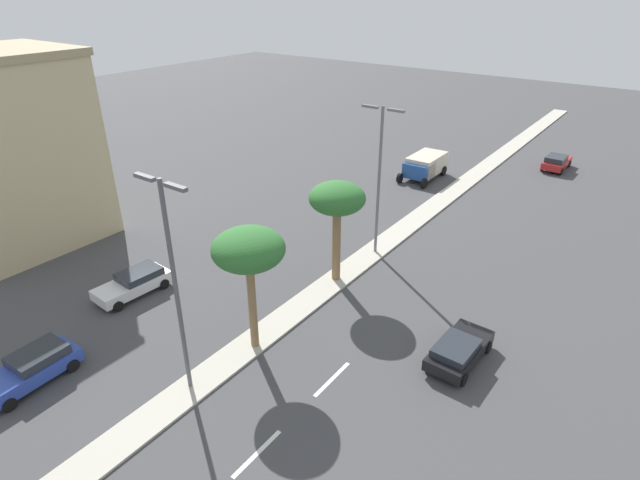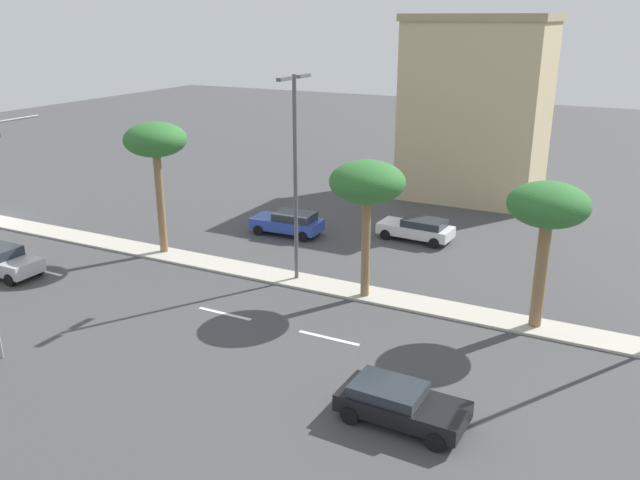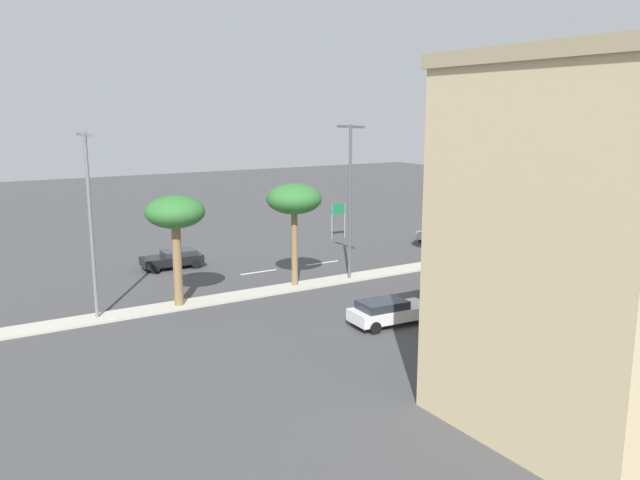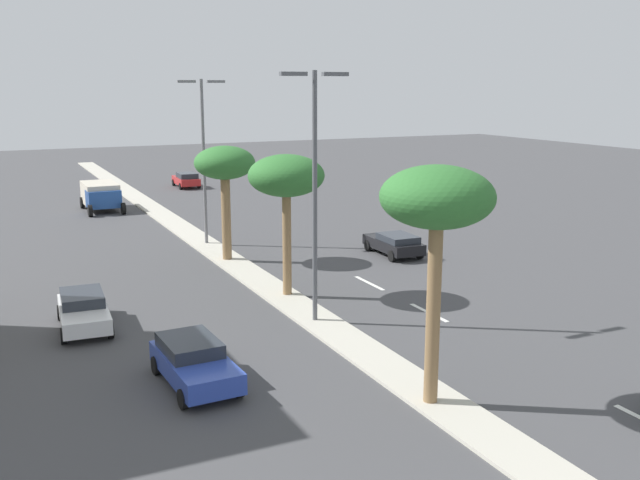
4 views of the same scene
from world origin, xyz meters
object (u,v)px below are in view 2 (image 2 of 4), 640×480
palm_tree_left (155,143)px  palm_tree_far (548,209)px  sedan_silver_trailing (4,261)px  commercial_building (478,107)px  sedan_black_leading (399,403)px  street_lamp_right (295,164)px  sedan_white_rear (417,228)px  palm_tree_center (367,184)px  sedan_blue_inboard (289,222)px

palm_tree_left → palm_tree_far: size_ratio=1.16×
palm_tree_left → sedan_silver_trailing: 9.98m
commercial_building → sedan_black_leading: 31.50m
commercial_building → sedan_black_leading: size_ratio=3.02×
commercial_building → palm_tree_far: commercial_building is taller
commercial_building → sedan_black_leading: commercial_building is taller
palm_tree_left → sedan_silver_trailing: bearing=-39.1°
palm_tree_far → street_lamp_right: 11.87m
palm_tree_far → sedan_white_rear: size_ratio=1.40×
sedan_white_rear → palm_tree_left: bearing=-54.5°
palm_tree_far → palm_tree_left: bearing=-90.6°
sedan_white_rear → sedan_black_leading: 18.97m
palm_tree_center → sedan_white_rear: 10.46m
palm_tree_center → commercial_building: bearing=-179.0°
sedan_silver_trailing → sedan_white_rear: sedan_silver_trailing is taller
sedan_silver_trailing → sedan_white_rear: size_ratio=0.86×
palm_tree_center → street_lamp_right: street_lamp_right is taller
sedan_silver_trailing → street_lamp_right: bearing=114.3°
palm_tree_left → sedan_blue_inboard: 9.57m
commercial_building → street_lamp_right: (21.15, -3.61, -0.47)m
palm_tree_far → sedan_blue_inboard: (-6.39, -15.86, -4.60)m
palm_tree_left → sedan_silver_trailing: (6.42, -5.22, -5.57)m
palm_tree_far → commercial_building: bearing=-158.8°
street_lamp_right → commercial_building: bearing=170.3°
palm_tree_left → palm_tree_far: palm_tree_left is taller
sedan_silver_trailing → palm_tree_far: bearing=103.6°
sedan_black_leading → sedan_silver_trailing: bearing=-97.5°
street_lamp_right → sedan_blue_inboard: (-6.30, -4.01, -5.28)m
sedan_silver_trailing → sedan_black_leading: 23.13m
palm_tree_left → sedan_white_rear: bearing=125.5°
street_lamp_right → sedan_white_rear: bearing=158.5°
sedan_black_leading → palm_tree_left: bearing=-118.1°
sedan_silver_trailing → sedan_black_leading: bearing=82.5°
commercial_building → sedan_black_leading: bearing=10.0°
commercial_building → sedan_white_rear: size_ratio=2.86×
commercial_building → palm_tree_left: bearing=-30.4°
sedan_blue_inboard → sedan_black_leading: bearing=39.7°
street_lamp_right → sedan_black_leading: bearing=43.9°
palm_tree_far → sedan_black_leading: size_ratio=1.47×
palm_tree_left → sedan_blue_inboard: bearing=142.7°
sedan_white_rear → sedan_silver_trailing: bearing=-49.0°
palm_tree_left → sedan_blue_inboard: size_ratio=1.66×
commercial_building → palm_tree_center: size_ratio=1.99×
palm_tree_left → sedan_white_rear: palm_tree_left is taller
sedan_silver_trailing → palm_tree_left: bearing=140.9°
commercial_building → palm_tree_left: (21.03, -12.32, -0.16)m
commercial_building → palm_tree_center: bearing=1.0°
street_lamp_right → sedan_silver_trailing: 16.17m
sedan_silver_trailing → sedan_blue_inboard: (-12.60, 9.92, -0.02)m
street_lamp_right → sedan_black_leading: street_lamp_right is taller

